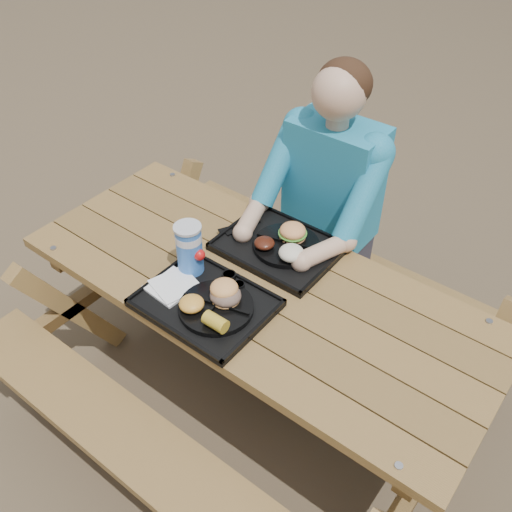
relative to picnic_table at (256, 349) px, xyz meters
The scene contains 18 objects.
ground 0.38m from the picnic_table, ahead, with size 60.00×60.00×0.00m, color #999999.
picnic_table is the anchor object (origin of this frame).
tray_near 0.44m from the picnic_table, 108.72° to the right, with size 0.45×0.35×0.02m, color black.
tray_far 0.44m from the picnic_table, 102.87° to the left, with size 0.45×0.35×0.02m, color black.
plate_near 0.45m from the picnic_table, 93.67° to the right, with size 0.26×0.26×0.02m, color black.
plate_far 0.46m from the picnic_table, 94.44° to the left, with size 0.26×0.26×0.02m, color black.
napkin_stack 0.51m from the picnic_table, 133.76° to the right, with size 0.15×0.15×0.02m, color white.
soda_cup 0.55m from the picnic_table, 154.25° to the right, with size 0.10×0.10×0.19m, color blue.
condiment_bbq 0.42m from the picnic_table, 138.10° to the right, with size 0.05×0.05×0.03m, color black.
condiment_mustard 0.42m from the picnic_table, 101.67° to the right, with size 0.04×0.04×0.03m, color yellow.
sandwich 0.50m from the picnic_table, 91.68° to the right, with size 0.10×0.10×0.11m, color #F3A155, non-canonical shape.
mac_cheese 0.52m from the picnic_table, 104.66° to the right, with size 0.09×0.09×0.04m, color gold.
corn_cob 0.52m from the picnic_table, 79.79° to the right, with size 0.08×0.08×0.05m, color gold, non-canonical shape.
cutlery_far 0.50m from the picnic_table, 138.00° to the left, with size 0.03×0.16×0.01m, color black.
burger 0.53m from the picnic_table, 94.23° to the left, with size 0.10×0.10×0.09m, color #F39856, non-canonical shape.
baked_beans 0.46m from the picnic_table, 116.34° to the left, with size 0.08×0.08×0.04m, color #44190D.
potato_salad 0.47m from the picnic_table, 72.33° to the left, with size 0.10×0.10×0.05m, color #F1E8CC.
diner 0.64m from the picnic_table, 94.69° to the left, with size 0.48×0.84×1.28m, color #1ABAB1, non-canonical shape.
Camera 1 is at (0.93, -1.20, 2.19)m, focal length 40.00 mm.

